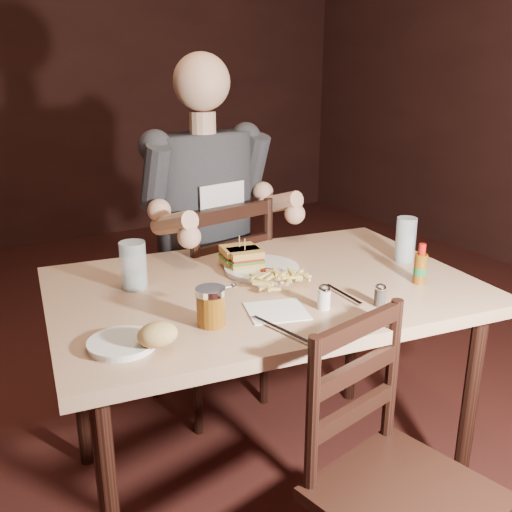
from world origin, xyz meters
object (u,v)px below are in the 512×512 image
syrup_dispenser (211,307)px  diner (210,187)px  glass_left (133,265)px  chair_far (207,304)px  chair_near (407,497)px  main_table (264,304)px  hot_sauce (421,264)px  dinner_plate (262,270)px  glass_right (406,240)px  side_plate (122,345)px

syrup_dispenser → diner: bearing=71.5°
glass_left → chair_far: bearing=42.0°
chair_near → main_table: bearing=79.7°
chair_near → glass_left: size_ratio=5.66×
chair_far → hot_sauce: bearing=105.0°
chair_near → glass_left: glass_left is taller
chair_near → dinner_plate: 0.84m
glass_right → syrup_dispenser: bearing=-172.5°
chair_far → syrup_dispenser: size_ratio=8.83×
glass_left → hot_sauce: size_ratio=1.13×
chair_near → glass_left: bearing=103.1°
diner → dinner_plate: diner is taller
chair_far → chair_near: 1.25m
syrup_dispenser → glass_left: bearing=111.7°
chair_far → syrup_dispenser: 0.91m
diner → syrup_dispenser: 0.81m
main_table → glass_left: (-0.37, 0.18, 0.15)m
main_table → hot_sauce: 0.52m
main_table → chair_far: 0.63m
chair_far → syrup_dispenser: bearing=56.8°
chair_far → chair_near: chair_far is taller
main_table → side_plate: 0.57m
diner → hot_sauce: 0.87m
hot_sauce → chair_far: bearing=113.0°
chair_far → side_plate: size_ratio=5.60×
syrup_dispenser → glass_right: bearing=16.2°
main_table → chair_near: 0.72m
main_table → diner: bearing=81.2°
hot_sauce → dinner_plate: bearing=136.9°
syrup_dispenser → main_table: bearing=41.4°
dinner_plate → hot_sauce: hot_sauce is taller
chair_far → glass_left: chair_far is taller
hot_sauce → side_plate: hot_sauce is taller
chair_near → chair_far: bearing=76.2°
diner → glass_left: diner is taller
diner → syrup_dispenser: bearing=-125.2°
chair_near → diner: bearing=75.7°
chair_near → syrup_dispenser: bearing=110.1°
syrup_dispenser → side_plate: bearing=-171.4°
diner → glass_right: bearing=-60.4°
chair_far → chair_near: bearing=78.6°
dinner_plate → hot_sauce: bearing=-43.1°
chair_near → side_plate: 0.80m
main_table → chair_near: (0.00, -0.66, -0.27)m
chair_far → side_plate: chair_far is taller
chair_near → diner: diner is taller
chair_near → dinner_plate: size_ratio=3.46×
syrup_dispenser → side_plate: syrup_dispenser is taller
hot_sauce → syrup_dispenser: hot_sauce is taller
main_table → chair_far: (0.07, 0.58, -0.23)m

